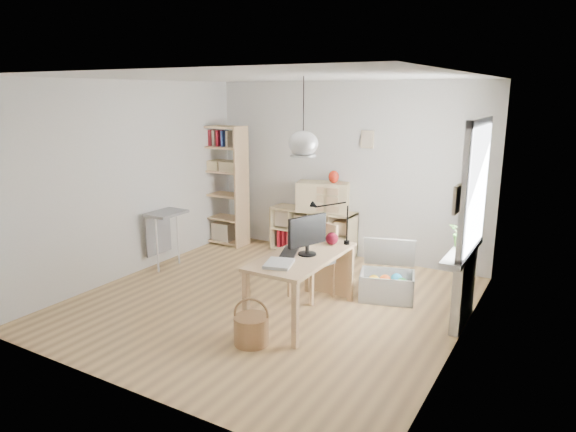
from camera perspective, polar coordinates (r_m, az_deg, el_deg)
The scene contains 20 objects.
ground at distance 6.45m, azimuth -2.13°, elevation -9.54°, with size 4.50×4.50×0.00m, color tan.
room_shell at distance 5.55m, azimuth 1.71°, elevation 8.07°, with size 4.50×4.50×4.50m.
window_unit at distance 5.78m, azimuth 20.17°, elevation 2.94°, with size 0.07×1.16×1.46m.
radiator at distance 6.09m, azimuth 18.95°, elevation -7.72°, with size 0.10×0.80×0.80m, color white.
windowsill at distance 5.96m, azimuth 18.80°, elevation -3.79°, with size 0.22×1.20×0.06m, color silver.
desk at distance 5.84m, azimuth 1.61°, elevation -5.18°, with size 0.70×1.50×0.75m.
cube_shelf at distance 8.29m, azimuth 2.75°, elevation -2.07°, with size 1.40×0.38×0.72m.
tall_bookshelf at distance 8.70m, azimuth -7.26°, elevation 3.93°, with size 0.80×0.38×2.00m.
side_table at distance 7.71m, azimuth -13.69°, elevation -0.80°, with size 0.40×0.55×0.85m.
chair at distance 6.47m, azimuth 3.03°, elevation -4.39°, with size 0.57×0.57×0.94m.
wicker_basket at distance 5.42m, azimuth -4.09°, elevation -12.40°, with size 0.36×0.36×0.50m.
storage_chest at distance 6.64m, azimuth 11.04°, elevation -6.97°, with size 0.85×0.91×0.70m.
monitor at distance 5.74m, azimuth 2.16°, elevation -1.91°, with size 0.23×0.50×0.45m.
keyboard at distance 5.86m, azimuth 0.17°, elevation -4.03°, with size 0.17×0.44×0.02m, color black.
task_lamp at distance 6.18m, azimuth 4.41°, elevation 0.08°, with size 0.48×0.18×0.51m.
yarn_ball at distance 6.18m, azimuth 4.90°, elevation -2.52°, with size 0.15×0.15×0.15m, color #450919.
paper_tray at distance 5.46m, azimuth -1.00°, elevation -5.31°, with size 0.27×0.34×0.03m, color silver.
drawer_chest at distance 8.01m, azimuth 3.90°, elevation 2.16°, with size 0.80×0.37×0.46m, color tan.
red_vase at distance 7.88m, azimuth 5.11°, elevation 4.35°, with size 0.16×0.16×0.19m, color #9F1B0D.
potted_plant at distance 5.99m, azimuth 18.92°, elevation -1.77°, with size 0.30×0.26×0.33m, color #386C28.
Camera 1 is at (3.18, -5.01, 2.54)m, focal length 32.00 mm.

